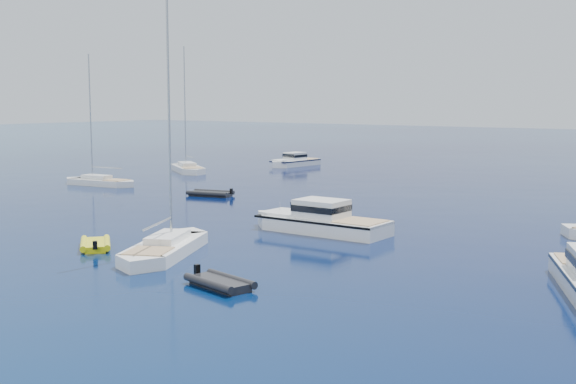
# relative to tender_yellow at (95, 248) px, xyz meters

# --- Properties ---
(motor_cruiser_centre) EXTENTS (10.22, 3.22, 2.68)m
(motor_cruiser_centre) POSITION_rel_tender_yellow_xyz_m (7.27, 11.79, 0.00)
(motor_cruiser_centre) COLOR white
(motor_cruiser_centre) RESTS_ON ground
(motor_cruiser_horizon) EXTENTS (3.28, 8.61, 2.21)m
(motor_cruiser_horizon) POSITION_rel_tender_yellow_xyz_m (-21.50, 48.89, 0.00)
(motor_cruiser_horizon) COLOR white
(motor_cruiser_horizon) RESTS_ON ground
(sailboat_mid_r) EXTENTS (6.79, 10.30, 14.94)m
(sailboat_mid_r) POSITION_rel_tender_yellow_xyz_m (4.42, 1.15, 0.00)
(sailboat_mid_r) COLOR white
(sailboat_mid_r) RESTS_ON ground
(sailboat_mid_l) EXTENTS (9.25, 3.62, 13.23)m
(sailboat_mid_l) POSITION_rel_tender_yellow_xyz_m (-24.51, 20.40, 0.00)
(sailboat_mid_l) COLOR silver
(sailboat_mid_l) RESTS_ON ground
(sailboat_far_l) EXTENTS (9.97, 7.93, 15.05)m
(sailboat_far_l) POSITION_rel_tender_yellow_xyz_m (-27.12, 35.45, 0.00)
(sailboat_far_l) COLOR silver
(sailboat_far_l) RESTS_ON ground
(tender_yellow) EXTENTS (3.99, 3.77, 0.95)m
(tender_yellow) POSITION_rel_tender_yellow_xyz_m (0.00, 0.00, 0.00)
(tender_yellow) COLOR yellow
(tender_yellow) RESTS_ON ground
(tender_grey_near) EXTENTS (3.90, 2.68, 0.95)m
(tender_grey_near) POSITION_rel_tender_yellow_xyz_m (11.51, -2.39, 0.00)
(tender_grey_near) COLOR black
(tender_grey_near) RESTS_ON ground
(tender_grey_far) EXTENTS (4.50, 3.14, 0.95)m
(tender_grey_far) POSITION_rel_tender_yellow_xyz_m (-10.22, 20.82, 0.00)
(tender_grey_far) COLOR black
(tender_grey_far) RESTS_ON ground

